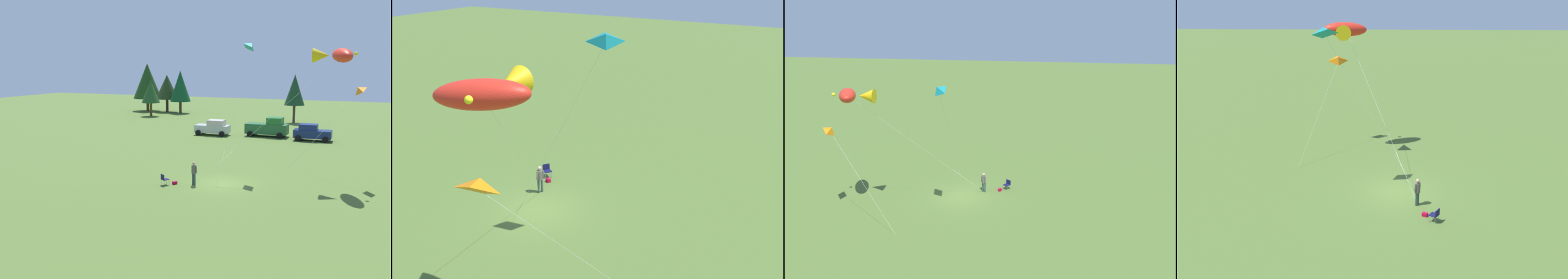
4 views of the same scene
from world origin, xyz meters
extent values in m
plane|color=#506B2D|center=(0.00, 0.00, 0.00)|extent=(160.00, 160.00, 0.00)
cylinder|color=#354C43|center=(-1.83, -1.06, 0.42)|extent=(0.14, 0.14, 0.85)
cylinder|color=#354C43|center=(-1.64, -1.17, 0.42)|extent=(0.14, 0.14, 0.85)
cylinder|color=#56534A|center=(-1.73, -1.11, 1.16)|extent=(0.46, 0.46, 0.62)
sphere|color=tan|center=(-1.73, -1.11, 1.62)|extent=(0.24, 0.24, 0.24)
cylinder|color=#56534A|center=(-1.88, -0.96, 1.19)|extent=(0.15, 0.14, 0.55)
cylinder|color=#56534A|center=(-1.53, -1.16, 1.19)|extent=(0.15, 0.14, 0.55)
cube|color=#141543|center=(-3.66, -1.92, 0.42)|extent=(0.67, 0.67, 0.04)
cube|color=#141543|center=(-3.78, -2.10, 0.62)|extent=(0.42, 0.31, 0.40)
cylinder|color=#A5A8AD|center=(-3.71, -1.63, 0.21)|extent=(0.03, 0.03, 0.42)
cylinder|color=#A5A8AD|center=(-3.36, -1.87, 0.21)|extent=(0.03, 0.03, 0.42)
cylinder|color=#A5A8AD|center=(-3.95, -1.97, 0.21)|extent=(0.03, 0.03, 0.42)
cylinder|color=#A5A8AD|center=(-3.61, -2.21, 0.21)|extent=(0.03, 0.03, 0.42)
cube|color=#B90A31|center=(-3.09, -1.48, 0.11)|extent=(0.35, 0.39, 0.22)
ellipsoid|color=red|center=(7.74, 3.77, 9.32)|extent=(2.33, 3.55, 1.23)
cone|color=yellow|center=(6.26, 3.77, 9.32)|extent=(1.15, 1.08, 1.08)
sphere|color=yellow|center=(8.64, 4.10, 9.44)|extent=(0.26, 0.26, 0.26)
cylinder|color=silver|center=(3.01, 1.31, 4.66)|extent=(9.46, 4.94, 9.33)
cylinder|color=#4C3823|center=(-1.71, -1.15, 0.00)|extent=(0.04, 0.04, 0.01)
pyramid|color=teal|center=(0.83, 4.57, 10.11)|extent=(1.40, 1.51, 0.80)
cylinder|color=silver|center=(0.36, 1.65, 4.97)|extent=(0.74, 5.72, 9.93)
cylinder|color=#4C3823|center=(-0.01, -1.21, 0.00)|extent=(0.04, 0.04, 0.01)
pyramid|color=orange|center=(8.86, 4.46, 6.84)|extent=(1.04, 1.31, 0.76)
cylinder|color=silver|center=(6.27, 5.79, 3.34)|extent=(5.43, 2.62, 6.69)
cylinder|color=#4C3823|center=(3.56, 7.10, 0.00)|extent=(0.04, 0.04, 0.01)
camera|label=1|loc=(10.85, -30.85, 8.79)|focal=42.00mm
camera|label=2|loc=(18.12, 13.64, 13.44)|focal=42.00mm
camera|label=3|loc=(-6.36, 34.94, 16.54)|focal=42.00mm
camera|label=4|loc=(-26.49, 1.14, 13.71)|focal=42.00mm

